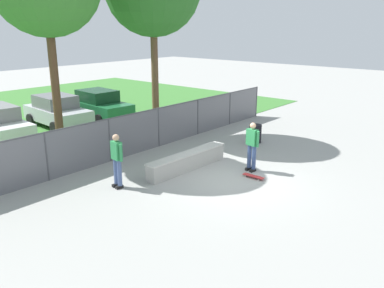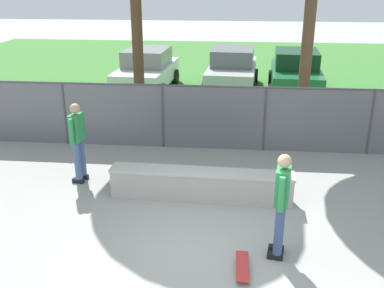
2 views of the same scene
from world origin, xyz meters
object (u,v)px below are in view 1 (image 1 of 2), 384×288
(skateboarder, at_px, (252,145))
(bystander, at_px, (117,158))
(trash_bin, at_px, (255,134))
(car_green, at_px, (99,105))
(skateboard, at_px, (253,176))
(car_silver, at_px, (57,111))
(concrete_ledge, at_px, (187,161))

(skateboarder, distance_m, bystander, 4.88)
(trash_bin, bearing_deg, car_green, 100.73)
(skateboard, height_order, trash_bin, trash_bin)
(car_silver, distance_m, trash_bin, 10.37)
(skateboard, relative_size, bystander, 0.44)
(car_silver, height_order, trash_bin, car_silver)
(concrete_ledge, xyz_separation_m, skateboard, (0.84, -2.34, -0.25))
(skateboard, height_order, bystander, bystander)
(skateboarder, relative_size, car_green, 0.42)
(skateboard, distance_m, bystander, 4.76)
(concrete_ledge, height_order, skateboard, concrete_ledge)
(concrete_ledge, distance_m, bystander, 2.92)
(skateboard, relative_size, car_silver, 0.19)
(car_green, height_order, bystander, bystander)
(concrete_ledge, height_order, trash_bin, trash_bin)
(car_silver, xyz_separation_m, car_green, (2.46, -0.28, 0.00))
(concrete_ledge, height_order, car_green, car_green)
(bystander, relative_size, trash_bin, 2.21)
(skateboarder, bearing_deg, bystander, 149.26)
(car_silver, bearing_deg, car_green, -6.60)
(car_silver, xyz_separation_m, trash_bin, (4.20, -9.47, -0.43))
(skateboard, bearing_deg, trash_bin, 31.19)
(car_green, bearing_deg, concrete_ledge, -107.96)
(concrete_ledge, bearing_deg, trash_bin, 0.20)
(skateboard, bearing_deg, skateboarder, 38.48)
(concrete_ledge, relative_size, bystander, 2.08)
(car_green, relative_size, bystander, 2.37)
(skateboard, xyz_separation_m, car_silver, (-0.31, 11.83, 0.77))
(car_silver, relative_size, car_green, 1.00)
(skateboard, bearing_deg, car_green, 79.46)
(car_green, distance_m, bystander, 10.33)
(car_green, bearing_deg, car_silver, 173.40)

